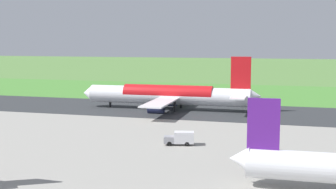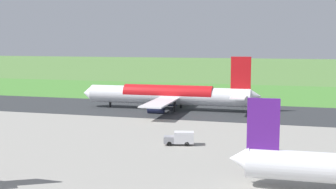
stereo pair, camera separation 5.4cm
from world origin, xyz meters
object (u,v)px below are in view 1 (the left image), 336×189
(service_truck_fuel, at_px, (180,138))
(no_stopping_sign, at_px, (159,89))
(airliner_main, at_px, (169,95))
(traffic_cone_orange, at_px, (143,91))

(service_truck_fuel, xyz_separation_m, no_stopping_sign, (29.34, -82.37, 0.04))
(airliner_main, relative_size, traffic_cone_orange, 98.23)
(airliner_main, bearing_deg, service_truck_fuel, 108.25)
(airliner_main, distance_m, service_truck_fuel, 45.14)
(airliner_main, distance_m, traffic_cone_orange, 47.12)
(service_truck_fuel, height_order, traffic_cone_orange, service_truck_fuel)
(traffic_cone_orange, bearing_deg, no_stopping_sign, 165.26)
(airliner_main, xyz_separation_m, traffic_cone_orange, (22.12, -41.41, -4.08))
(no_stopping_sign, bearing_deg, airliner_main, 111.04)
(service_truck_fuel, relative_size, traffic_cone_orange, 11.18)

